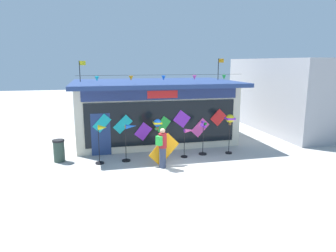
% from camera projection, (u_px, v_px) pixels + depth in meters
% --- Properties ---
extents(ground_plane, '(80.00, 80.00, 0.00)m').
position_uv_depth(ground_plane, '(185.00, 171.00, 12.43)').
color(ground_plane, '#ADAAA5').
extents(kite_shop_building, '(8.62, 5.92, 4.53)m').
position_uv_depth(kite_shop_building, '(153.00, 110.00, 17.26)').
color(kite_shop_building, beige).
rests_on(kite_shop_building, ground_plane).
extents(wind_spinner_far_left, '(0.56, 0.36, 1.71)m').
position_uv_depth(wind_spinner_far_left, '(101.00, 138.00, 13.13)').
color(wind_spinner_far_left, black).
rests_on(wind_spinner_far_left, ground_plane).
extents(wind_spinner_left, '(0.71, 0.37, 1.67)m').
position_uv_depth(wind_spinner_left, '(129.00, 136.00, 13.48)').
color(wind_spinner_left, black).
rests_on(wind_spinner_left, ground_plane).
extents(wind_spinner_center_left, '(0.36, 0.36, 1.84)m').
position_uv_depth(wind_spinner_center_left, '(158.00, 126.00, 13.71)').
color(wind_spinner_center_left, black).
rests_on(wind_spinner_center_left, ground_plane).
extents(wind_spinner_center_right, '(0.66, 0.31, 1.36)m').
position_uv_depth(wind_spinner_center_right, '(188.00, 137.00, 14.07)').
color(wind_spinner_center_right, black).
rests_on(wind_spinner_center_right, ground_plane).
extents(wind_spinner_right, '(0.39, 0.38, 1.67)m').
position_uv_depth(wind_spinner_right, '(203.00, 134.00, 14.43)').
color(wind_spinner_right, black).
rests_on(wind_spinner_right, ground_plane).
extents(wind_spinner_far_right, '(0.41, 0.41, 1.91)m').
position_uv_depth(wind_spinner_far_right, '(230.00, 121.00, 14.51)').
color(wind_spinner_far_right, black).
rests_on(wind_spinner_far_right, ground_plane).
extents(person_near_camera, '(0.48, 0.42, 1.68)m').
position_uv_depth(person_near_camera, '(162.00, 147.00, 12.66)').
color(person_near_camera, '#333D56').
rests_on(person_near_camera, ground_plane).
extents(trash_bin, '(0.52, 0.52, 0.99)m').
position_uv_depth(trash_bin, '(59.00, 151.00, 13.53)').
color(trash_bin, '#2D4238').
rests_on(trash_bin, ground_plane).
extents(display_kite_on_ground, '(1.38, 0.25, 1.38)m').
position_uv_depth(display_kite_on_ground, '(164.00, 149.00, 13.03)').
color(display_kite_on_ground, orange).
rests_on(display_kite_on_ground, ground_plane).
extents(neighbour_building, '(6.58, 9.04, 4.54)m').
position_uv_depth(neighbour_building, '(304.00, 94.00, 20.33)').
color(neighbour_building, '#99999E').
rests_on(neighbour_building, ground_plane).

